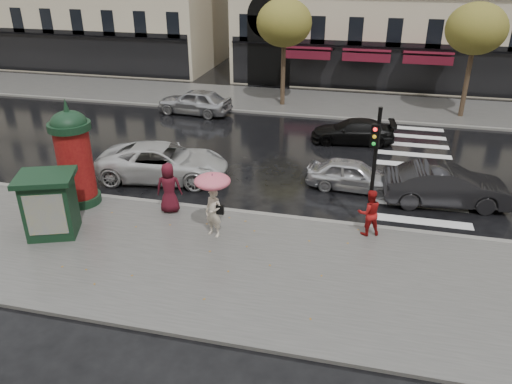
% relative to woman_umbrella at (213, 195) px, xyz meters
% --- Properties ---
extents(ground, '(160.00, 160.00, 0.00)m').
position_rel_woman_umbrella_xyz_m(ground, '(1.23, -1.08, -1.69)').
color(ground, black).
rests_on(ground, ground).
extents(near_sidewalk, '(90.00, 7.00, 0.12)m').
position_rel_woman_umbrella_xyz_m(near_sidewalk, '(1.23, -1.58, -1.63)').
color(near_sidewalk, '#474744').
rests_on(near_sidewalk, ground).
extents(far_sidewalk, '(90.00, 6.00, 0.12)m').
position_rel_woman_umbrella_xyz_m(far_sidewalk, '(1.23, 17.92, -1.63)').
color(far_sidewalk, '#474744').
rests_on(far_sidewalk, ground).
extents(near_kerb, '(90.00, 0.25, 0.14)m').
position_rel_woman_umbrella_xyz_m(near_kerb, '(1.23, 1.92, -1.62)').
color(near_kerb, slate).
rests_on(near_kerb, ground).
extents(far_kerb, '(90.00, 0.25, 0.14)m').
position_rel_woman_umbrella_xyz_m(far_kerb, '(1.23, 14.92, -1.62)').
color(far_kerb, slate).
rests_on(far_kerb, ground).
extents(zebra_crossing, '(3.60, 11.75, 0.01)m').
position_rel_woman_umbrella_xyz_m(zebra_crossing, '(7.23, 8.52, -1.68)').
color(zebra_crossing, silver).
rests_on(zebra_crossing, ground).
extents(tree_far_left, '(3.40, 3.40, 6.64)m').
position_rel_woman_umbrella_xyz_m(tree_far_left, '(-0.77, 16.92, 3.48)').
color(tree_far_left, '#38281C').
rests_on(tree_far_left, ground).
extents(tree_far_right, '(3.40, 3.40, 6.64)m').
position_rel_woman_umbrella_xyz_m(tree_far_right, '(10.23, 16.92, 3.48)').
color(tree_far_right, '#38281C').
rests_on(tree_far_right, ground).
extents(woman_umbrella, '(1.23, 1.23, 2.37)m').
position_rel_woman_umbrella_xyz_m(woman_umbrella, '(0.00, 0.00, 0.00)').
color(woman_umbrella, beige).
rests_on(woman_umbrella, near_sidewalk).
extents(woman_red, '(0.99, 0.89, 1.70)m').
position_rel_woman_umbrella_xyz_m(woman_red, '(5.23, 1.32, -0.72)').
color(woman_red, '#A11313').
rests_on(woman_red, near_sidewalk).
extents(man_burgundy, '(1.09, 0.85, 1.96)m').
position_rel_woman_umbrella_xyz_m(man_burgundy, '(-2.19, 1.32, -0.58)').
color(man_burgundy, '#480E19').
rests_on(man_burgundy, near_sidewalk).
extents(morris_column, '(1.57, 1.57, 4.23)m').
position_rel_woman_umbrella_xyz_m(morris_column, '(-5.92, 1.19, 0.46)').
color(morris_column, black).
rests_on(morris_column, near_sidewalk).
extents(traffic_light, '(0.33, 0.44, 4.49)m').
position_rel_woman_umbrella_xyz_m(traffic_light, '(5.20, 1.64, 1.16)').
color(traffic_light, black).
rests_on(traffic_light, near_sidewalk).
extents(newsstand, '(2.32, 2.14, 2.26)m').
position_rel_woman_umbrella_xyz_m(newsstand, '(-5.52, -1.22, -0.40)').
color(newsstand, black).
rests_on(newsstand, near_sidewalk).
extents(car_silver, '(3.92, 1.80, 1.30)m').
position_rel_woman_umbrella_xyz_m(car_silver, '(4.44, 5.21, -1.03)').
color(car_silver, silver).
rests_on(car_silver, ground).
extents(car_darkgrey, '(4.99, 2.19, 1.60)m').
position_rel_woman_umbrella_xyz_m(car_darkgrey, '(8.11, 4.63, -0.89)').
color(car_darkgrey, black).
rests_on(car_darkgrey, ground).
extents(car_white, '(5.94, 3.28, 1.57)m').
position_rel_woman_umbrella_xyz_m(car_white, '(-3.72, 4.35, -0.90)').
color(car_white, beige).
rests_on(car_white, ground).
extents(car_black, '(4.46, 2.19, 1.25)m').
position_rel_woman_umbrella_xyz_m(car_black, '(4.10, 10.98, -1.06)').
color(car_black, black).
rests_on(car_black, ground).
extents(car_far_silver, '(4.74, 2.30, 1.56)m').
position_rel_woman_umbrella_xyz_m(car_far_silver, '(-5.71, 13.92, -0.91)').
color(car_far_silver, '#A8A8AD').
rests_on(car_far_silver, ground).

